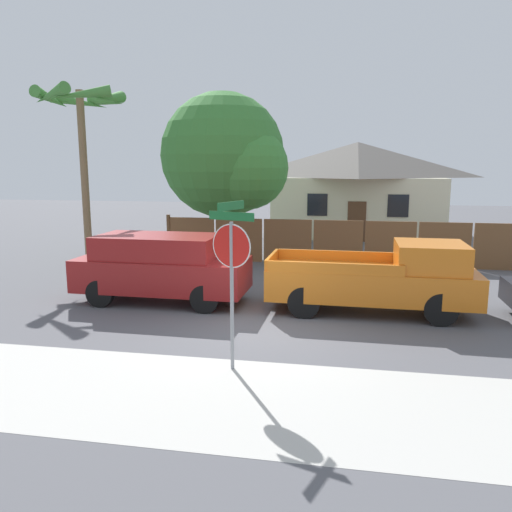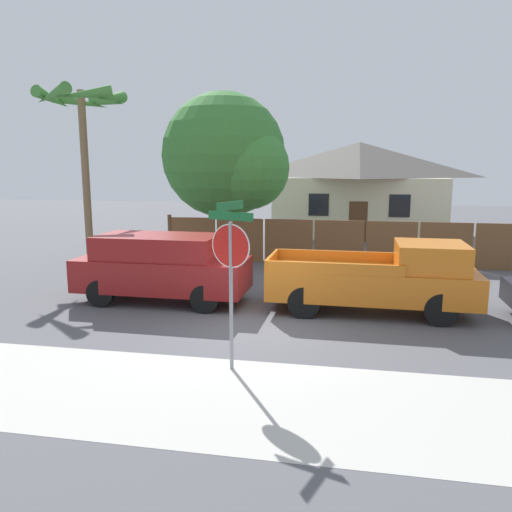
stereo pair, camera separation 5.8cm
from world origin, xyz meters
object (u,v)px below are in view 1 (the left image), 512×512
at_px(oak_tree, 228,158).
at_px(palm_tree, 81,113).
at_px(house, 357,187).
at_px(stop_sign, 232,258).
at_px(red_suv, 161,266).
at_px(orange_pickup, 381,278).

relative_size(oak_tree, palm_tree, 1.02).
height_order(house, palm_tree, palm_tree).
relative_size(oak_tree, stop_sign, 2.15).
distance_m(red_suv, orange_pickup, 5.87).
xyz_separation_m(palm_tree, stop_sign, (7.77, -9.01, -3.54)).
height_order(house, orange_pickup, house).
height_order(red_suv, orange_pickup, red_suv).
distance_m(palm_tree, stop_sign, 12.41).
height_order(oak_tree, red_suv, oak_tree).
bearing_deg(orange_pickup, red_suv, -179.18).
relative_size(house, stop_sign, 3.04).
relative_size(house, orange_pickup, 1.80).
relative_size(oak_tree, orange_pickup, 1.28).
bearing_deg(oak_tree, red_suv, -91.51).
distance_m(orange_pickup, stop_sign, 5.25).
height_order(oak_tree, orange_pickup, oak_tree).
xyz_separation_m(palm_tree, orange_pickup, (10.67, -4.80, -4.74)).
bearing_deg(stop_sign, red_suv, 144.48).
height_order(house, oak_tree, oak_tree).
xyz_separation_m(house, orange_pickup, (0.41, -15.64, -1.70)).
bearing_deg(oak_tree, orange_pickup, -51.50).
bearing_deg(orange_pickup, palm_tree, 156.64).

